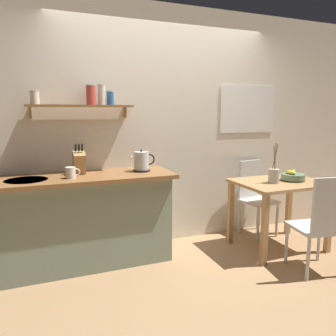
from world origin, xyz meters
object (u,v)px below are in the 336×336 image
Objects in this scene: dining_chair_far at (255,194)px; knife_block at (79,162)px; coffee_mug_by_sink at (71,173)px; dining_table at (279,193)px; dining_chair_near at (322,221)px; fruit_bowl at (293,176)px; twig_vase at (274,176)px; electric_kettle at (142,162)px.

knife_block is at bearing -179.36° from dining_chair_far.
knife_block is (-2.13, -0.02, 0.53)m from dining_chair_far.
dining_table is at bearing -6.95° from coffee_mug_by_sink.
fruit_bowl is (0.22, 0.65, 0.30)m from dining_chair_near.
coffee_mug_by_sink is (-2.08, 0.31, 0.12)m from twig_vase.
electric_kettle is at bearing 166.56° from fruit_bowl.
electric_kettle reaches higher than fruit_bowl.
fruit_bowl is 1.00× the size of electric_kettle.
dining_chair_far is at bearing 5.41° from coffee_mug_by_sink.
dining_chair_near is 3.16× the size of knife_block.
dining_chair_far is (0.02, 0.48, -0.13)m from dining_table.
dining_table is at bearing 17.91° from twig_vase.
fruit_bowl is 2.39m from coffee_mug_by_sink.
dining_chair_far is at bearing 3.80° from electric_kettle.
electric_kettle is at bearing -7.00° from knife_block.
knife_block is at bearing 61.60° from coffee_mug_by_sink.
knife_block is at bearing 167.77° from dining_table.
electric_kettle is (-1.48, 0.38, 0.38)m from dining_table.
dining_chair_far is 1.60m from electric_kettle.
twig_vase reaches higher than dining_chair_far.
dining_chair_far is at bearing 105.53° from fruit_bowl.
knife_block is at bearing 168.30° from fruit_bowl.
fruit_bowl is 2.33m from knife_block.
knife_block is (-1.98, 0.50, 0.19)m from twig_vase.
dining_table is at bearing -12.23° from knife_block.
dining_chair_near is 1.84m from electric_kettle.
dining_chair_far is 0.64m from twig_vase.
coffee_mug_by_sink reaches higher than dining_chair_far.
coffee_mug_by_sink is (-2.15, 0.93, 0.45)m from dining_chair_near.
fruit_bowl is 0.86× the size of knife_block.
dining_chair_near is at bearing -93.97° from dining_chair_far.
dining_chair_near is (-0.06, -0.66, -0.12)m from dining_table.
coffee_mug_by_sink is at bearing 156.60° from dining_chair_near.
twig_vase is 2.05m from knife_block.
coffee_mug_by_sink reaches higher than dining_table.
twig_vase is at bearing -14.10° from knife_block.
dining_table is 1.58m from electric_kettle.
dining_chair_far is 2.29m from coffee_mug_by_sink.
dining_chair_far is 3.55× the size of fruit_bowl.
coffee_mug_by_sink is (-0.10, -0.19, -0.07)m from knife_block.
dining_chair_near is 2.39m from knife_block.
electric_kettle is (-1.65, 0.39, 0.20)m from fruit_bowl.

